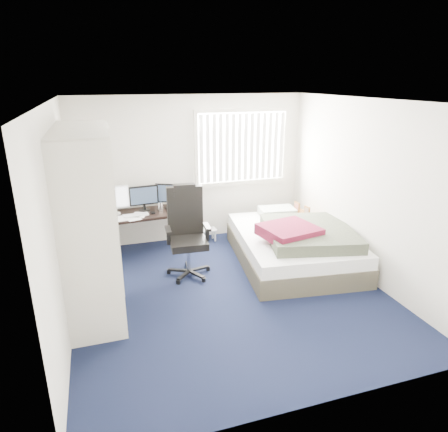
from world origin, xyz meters
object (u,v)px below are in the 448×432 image
at_px(desk, 143,210).
at_px(nightstand, 300,217).
at_px(office_chair, 187,241).
at_px(bed, 294,244).

distance_m(desk, nightstand, 2.70).
distance_m(desk, office_chair, 1.14).
height_order(desk, nightstand, desk).
xyz_separation_m(office_chair, bed, (1.66, -0.15, -0.20)).
height_order(office_chair, nightstand, office_chair).
xyz_separation_m(desk, bed, (2.17, -1.15, -0.42)).
bearing_deg(desk, bed, -27.87).
bearing_deg(office_chair, bed, -4.99).
bearing_deg(bed, desk, 152.13).
relative_size(desk, office_chair, 1.08).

